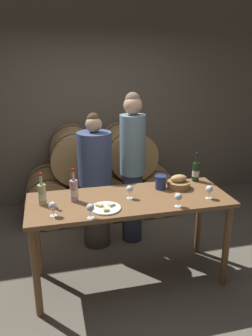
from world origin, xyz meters
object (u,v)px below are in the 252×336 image
wine_bottle_rose (74,190)px  wine_glass_far_left (53,206)px  wine_bottle_red (196,171)px  wine_bottle_white (42,194)px  person_left (95,182)px  cheese_plate (106,208)px  blue_crock (161,182)px  person_right (132,167)px  wine_glass_left (90,208)px  wine_glass_center (129,189)px  wine_glass_right (178,197)px  wine_glass_far_right (209,189)px  tasting_table (130,209)px  bread_basket (179,183)px

wine_bottle_rose → wine_glass_far_left: (-0.20, -0.26, -0.02)m
wine_bottle_red → wine_bottle_white: wine_bottle_red is taller
person_left → cheese_plate: 0.93m
cheese_plate → blue_crock: bearing=28.0°
person_right → wine_glass_left: person_right is taller
wine_glass_center → wine_glass_right: same height
wine_glass_left → wine_bottle_rose: bearing=104.6°
wine_glass_left → cheese_plate: bearing=43.2°
person_left → cheese_plate: bearing=-93.0°
wine_bottle_white → wine_bottle_rose: size_ratio=0.96×
wine_bottle_red → wine_glass_far_left: bearing=-162.3°
wine_glass_left → wine_glass_far_right: (1.12, 0.13, 0.00)m
person_right → wine_glass_far_left: (-0.92, -0.94, 0.04)m
wine_bottle_red → wine_glass_center: (-0.79, -0.27, -0.02)m
tasting_table → wine_glass_left: wine_glass_left is taller
wine_bottle_rose → cheese_plate: size_ratio=1.17×
wine_bottle_red → bread_basket: 0.29m
blue_crock → wine_glass_far_right: bearing=-43.0°
cheese_plate → wine_bottle_red: bearing=23.1°
cheese_plate → wine_glass_left: (-0.15, -0.14, 0.08)m
blue_crock → wine_glass_right: (0.01, -0.43, 0.01)m
wine_glass_far_left → wine_bottle_white: bearing=108.5°
person_right → bread_basket: (0.31, -0.61, 0.01)m
wine_bottle_white → wine_glass_left: 0.52m
person_right → wine_bottle_white: size_ratio=5.97×
cheese_plate → wine_glass_left: size_ratio=2.09×
blue_crock → wine_glass_left: blue_crock is taller
wine_bottle_white → wine_bottle_red: bearing=8.3°
person_right → wine_glass_left: (-0.63, -1.06, 0.04)m
wine_glass_far_right → wine_bottle_rose: bearing=169.1°
person_left → wine_bottle_white: bearing=-129.3°
wine_glass_left → wine_glass_far_right: same height
person_left → person_right: bearing=0.0°
person_left → blue_crock: 0.84m
wine_bottle_rose → bread_basket: wine_bottle_rose is taller
person_right → wine_bottle_red: 0.74m
bread_basket → blue_crock: bearing=173.2°
wine_bottle_white → blue_crock: size_ratio=2.19×
blue_crock → wine_bottle_white: bearing=-174.6°
tasting_table → wine_glass_far_left: wine_glass_far_left is taller
bread_basket → wine_glass_right: (-0.17, -0.41, 0.04)m
cheese_plate → wine_glass_far_right: bearing=-0.3°
cheese_plate → wine_glass_right: wine_glass_right is taller
wine_glass_center → person_left: bearing=105.4°
tasting_table → wine_glass_center: (-0.00, 0.00, 0.20)m
wine_bottle_rose → cheese_plate: (0.24, -0.23, -0.10)m
wine_glass_left → wine_glass_far_left: bearing=159.0°
wine_bottle_rose → bread_basket: bearing=4.1°
wine_glass_far_left → tasting_table: bearing=15.8°
wine_glass_far_left → wine_glass_right: size_ratio=1.00×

